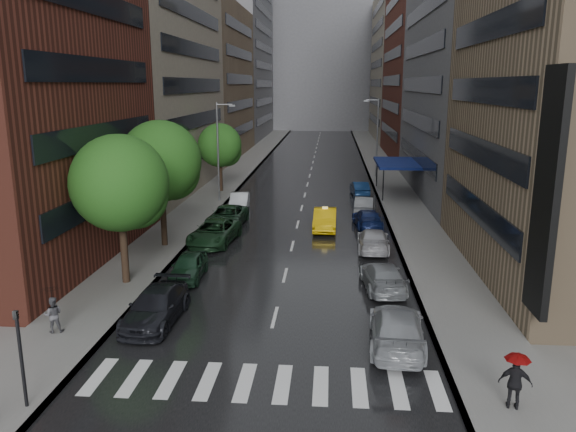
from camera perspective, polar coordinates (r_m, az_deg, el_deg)
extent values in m
plane|color=gray|center=(23.39, -2.37, -14.15)|extent=(220.00, 220.00, 0.00)
cube|color=black|center=(71.46, 2.34, 4.62)|extent=(14.00, 140.00, 0.01)
cube|color=gray|center=(72.33, -4.83, 4.75)|extent=(4.00, 140.00, 0.15)
cube|color=gray|center=(71.70, 9.57, 4.54)|extent=(4.00, 140.00, 0.15)
cube|color=silver|center=(23.16, -18.72, -15.16)|extent=(0.55, 2.80, 0.01)
cube|color=silver|center=(22.68, -15.34, -15.56)|extent=(0.55, 2.80, 0.01)
cube|color=silver|center=(22.27, -11.81, -15.91)|extent=(0.55, 2.80, 0.01)
cube|color=silver|center=(21.95, -8.15, -16.22)|extent=(0.55, 2.80, 0.01)
cube|color=silver|center=(21.71, -4.38, -16.48)|extent=(0.55, 2.80, 0.01)
cube|color=silver|center=(21.56, -0.54, -16.66)|extent=(0.55, 2.80, 0.01)
cube|color=silver|center=(21.49, 3.35, -16.78)|extent=(0.55, 2.80, 0.01)
cube|color=silver|center=(21.53, 7.24, -16.82)|extent=(0.55, 2.80, 0.01)
cube|color=silver|center=(21.65, 11.11, -16.80)|extent=(0.55, 2.80, 0.01)
cube|color=silver|center=(21.86, 14.92, -16.70)|extent=(0.55, 2.80, 0.01)
cube|color=maroon|center=(37.08, -24.78, 15.57)|extent=(8.00, 20.00, 26.00)
cube|color=gray|center=(59.58, -13.47, 18.95)|extent=(8.00, 28.00, 34.00)
cube|color=#937A5B|center=(86.40, -7.50, 13.34)|extent=(8.00, 28.00, 22.00)
cube|color=slate|center=(116.23, -4.48, 17.32)|extent=(8.00, 32.00, 38.00)
cube|color=#937A5B|center=(35.16, 26.68, 18.86)|extent=(8.00, 20.00, 30.00)
cube|color=slate|center=(57.97, 17.36, 13.93)|extent=(8.00, 28.00, 24.00)
cube|color=maroon|center=(85.82, 13.40, 17.79)|extent=(8.00, 28.00, 36.00)
cube|color=gray|center=(115.32, 10.98, 14.67)|extent=(8.00, 32.00, 28.00)
cube|color=black|center=(24.55, 24.78, 2.03)|extent=(0.30, 2.20, 10.00)
cube|color=slate|center=(138.72, 3.49, 15.44)|extent=(40.00, 14.00, 32.00)
cylinder|color=#382619|center=(31.71, -16.34, -2.82)|extent=(0.40, 0.40, 4.53)
sphere|color=#1E5116|center=(30.97, -16.74, 3.23)|extent=(5.18, 5.18, 5.18)
cylinder|color=#382619|center=(38.39, -12.56, 0.28)|extent=(0.40, 0.40, 4.67)
sphere|color=#1E5116|center=(37.77, -12.83, 5.46)|extent=(5.34, 5.34, 5.34)
cylinder|color=#382619|center=(57.25, -6.87, 4.30)|extent=(0.40, 0.40, 3.83)
sphere|color=#1E5116|center=(56.88, -6.95, 7.16)|extent=(4.37, 4.37, 4.37)
imported|color=#DDAA0B|center=(42.41, 3.77, -0.33)|extent=(1.76, 4.87, 1.60)
imported|color=black|center=(26.88, -13.26, -8.94)|extent=(2.35, 5.36, 1.53)
imported|color=#183523|center=(32.32, -10.06, -5.04)|extent=(1.81, 4.27, 1.44)
imported|color=#18361E|center=(38.97, -7.48, -1.65)|extent=(3.22, 5.99, 1.60)
imported|color=#17341F|center=(43.60, -6.19, -0.04)|extent=(2.80, 5.66, 1.54)
imported|color=silver|center=(49.26, -4.95, 1.49)|extent=(1.89, 4.54, 1.46)
imported|color=#989BA0|center=(24.37, 10.99, -11.12)|extent=(2.61, 5.66, 1.60)
imported|color=gray|center=(30.60, 9.60, -6.07)|extent=(2.48, 5.16, 1.45)
imported|color=#A7A6AC|center=(37.50, 8.64, -2.41)|extent=(2.17, 5.03, 1.44)
imported|color=#0F1B48|center=(43.49, 8.07, -0.24)|extent=(2.38, 4.93, 1.38)
imported|color=slate|center=(48.20, 7.73, 1.15)|extent=(1.89, 4.53, 1.46)
imported|color=#10274F|center=(55.86, 7.29, 2.81)|extent=(1.88, 4.41, 1.42)
imported|color=#525157|center=(26.87, -22.76, -9.23)|extent=(0.94, 0.83, 1.61)
imported|color=black|center=(26.57, -22.92, -7.55)|extent=(0.96, 0.98, 0.88)
imported|color=black|center=(20.88, 22.09, -15.46)|extent=(1.15, 0.70, 1.84)
imported|color=#970B0B|center=(20.55, 22.27, -13.66)|extent=(0.82, 0.82, 0.72)
cylinder|color=black|center=(21.18, -25.42, -13.31)|extent=(0.12, 0.12, 3.20)
imported|color=black|center=(20.62, -25.81, -9.81)|extent=(0.18, 0.15, 0.90)
cylinder|color=gray|center=(52.01, -7.12, 6.44)|extent=(0.18, 0.18, 9.00)
cube|color=gray|center=(51.42, -5.70, 11.09)|extent=(0.50, 0.22, 0.16)
cylinder|color=gray|center=(66.10, 9.05, 7.82)|extent=(0.18, 0.18, 9.00)
cube|color=gray|center=(65.74, 7.94, 11.50)|extent=(0.50, 0.22, 0.16)
cube|color=navy|center=(56.49, 10.99, 5.30)|extent=(4.00, 8.00, 0.25)
cylinder|color=black|center=(52.83, 9.65, 3.17)|extent=(0.12, 0.12, 3.00)
cylinder|color=black|center=(60.30, 9.02, 4.43)|extent=(0.12, 0.12, 3.00)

